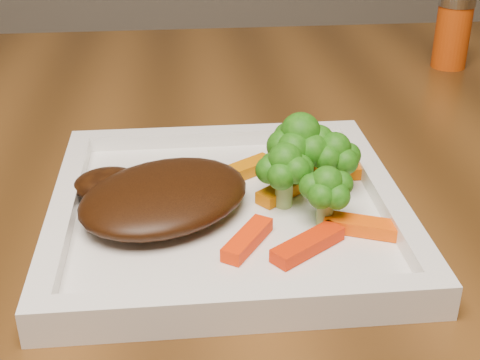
{
  "coord_description": "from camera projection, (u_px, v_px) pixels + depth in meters",
  "views": [
    {
      "loc": [
        -0.24,
        -0.77,
        1.03
      ],
      "look_at": [
        -0.19,
        -0.32,
        0.79
      ],
      "focal_mm": 50.0,
      "sensor_mm": 36.0,
      "label": 1
    }
  ],
  "objects": [
    {
      "name": "plate",
      "position": [
        227.0,
        215.0,
        0.53
      ],
      "size": [
        0.27,
        0.27,
        0.01
      ],
      "primitive_type": "cube",
      "color": "white",
      "rests_on": "dining_table"
    },
    {
      "name": "steak",
      "position": [
        165.0,
        196.0,
        0.51
      ],
      "size": [
        0.18,
        0.17,
        0.03
      ],
      "primitive_type": "ellipsoid",
      "rotation": [
        0.0,
        0.0,
        0.64
      ],
      "color": "#331807",
      "rests_on": "plate"
    },
    {
      "name": "broccoli_0",
      "position": [
        300.0,
        149.0,
        0.54
      ],
      "size": [
        0.07,
        0.07,
        0.07
      ],
      "primitive_type": null,
      "rotation": [
        0.0,
        0.0,
        0.17
      ],
      "color": "#257112",
      "rests_on": "plate"
    },
    {
      "name": "broccoli_1",
      "position": [
        334.0,
        156.0,
        0.54
      ],
      "size": [
        0.06,
        0.06,
        0.06
      ],
      "primitive_type": null,
      "rotation": [
        0.0,
        0.0,
        -0.26
      ],
      "color": "#256911",
      "rests_on": "plate"
    },
    {
      "name": "broccoli_2",
      "position": [
        326.0,
        190.0,
        0.49
      ],
      "size": [
        0.05,
        0.05,
        0.06
      ],
      "primitive_type": null,
      "rotation": [
        0.0,
        0.0,
        0.26
      ],
      "color": "#2B6811",
      "rests_on": "plate"
    },
    {
      "name": "broccoli_3",
      "position": [
        285.0,
        170.0,
        0.52
      ],
      "size": [
        0.06,
        0.06,
        0.06
      ],
      "primitive_type": null,
      "rotation": [
        0.0,
        0.0,
        0.21
      ],
      "color": "#237613",
      "rests_on": "plate"
    },
    {
      "name": "carrot_0",
      "position": [
        308.0,
        244.0,
        0.47
      ],
      "size": [
        0.06,
        0.05,
        0.01
      ],
      "primitive_type": "cube",
      "rotation": [
        0.0,
        0.0,
        0.63
      ],
      "color": "red",
      "rests_on": "plate"
    },
    {
      "name": "carrot_1",
      "position": [
        367.0,
        227.0,
        0.49
      ],
      "size": [
        0.06,
        0.04,
        0.01
      ],
      "primitive_type": "cube",
      "rotation": [
        0.0,
        0.0,
        -0.39
      ],
      "color": "#FB5004",
      "rests_on": "plate"
    },
    {
      "name": "carrot_2",
      "position": [
        247.0,
        239.0,
        0.48
      ],
      "size": [
        0.04,
        0.05,
        0.01
      ],
      "primitive_type": "cube",
      "rotation": [
        0.0,
        0.0,
        0.99
      ],
      "color": "#F82F04",
      "rests_on": "plate"
    },
    {
      "name": "carrot_3",
      "position": [
        340.0,
        171.0,
        0.57
      ],
      "size": [
        0.06,
        0.02,
        0.01
      ],
      "primitive_type": "cube",
      "rotation": [
        0.0,
        0.0,
        -0.04
      ],
      "color": "#E26003",
      "rests_on": "plate"
    },
    {
      "name": "carrot_4",
      "position": [
        242.0,
        171.0,
        0.57
      ],
      "size": [
        0.06,
        0.05,
        0.01
      ],
      "primitive_type": "cube",
      "rotation": [
        0.0,
        0.0,
        0.6
      ],
      "color": "#C96A03",
      "rests_on": "plate"
    },
    {
      "name": "carrot_6",
      "position": [
        287.0,
        189.0,
        0.54
      ],
      "size": [
        0.06,
        0.05,
        0.01
      ],
      "primitive_type": "cube",
      "rotation": [
        0.0,
        0.0,
        0.69
      ],
      "color": "#D26A03",
      "rests_on": "plate"
    },
    {
      "name": "spice_shaker",
      "position": [
        453.0,
        32.0,
        0.86
      ],
      "size": [
        0.05,
        0.05,
        0.09
      ],
      "primitive_type": "cylinder",
      "rotation": [
        0.0,
        0.0,
        0.23
      ],
      "color": "#CA440B",
      "rests_on": "dining_table"
    }
  ]
}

